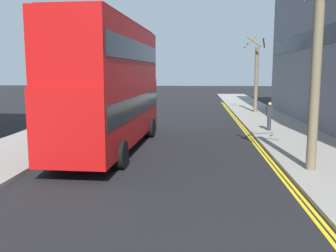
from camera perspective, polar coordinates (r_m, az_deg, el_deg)
sidewalk_right at (r=17.87m, az=20.88°, el=-3.38°), size 4.00×80.00×0.14m
sidewalk_left at (r=18.84m, az=-20.55°, el=-2.77°), size 4.00×80.00×0.14m
kerb_line_outer at (r=15.48m, az=15.48°, el=-5.13°), size 0.10×56.00×0.01m
kerb_line_inner at (r=15.45m, az=14.89°, el=-5.14°), size 0.10×56.00×0.01m
double_decker_bus_away at (r=16.97m, az=-8.67°, el=6.56°), size 3.12×10.89×5.64m
pedestrian_far at (r=22.33m, az=15.14°, el=1.52°), size 0.34×0.22×1.62m
street_tree_near at (r=13.65m, az=21.61°, el=8.12°), size 2.11×2.10×6.99m
street_tree_mid at (r=32.15m, az=13.23°, el=7.45°), size 1.81×2.02×6.41m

